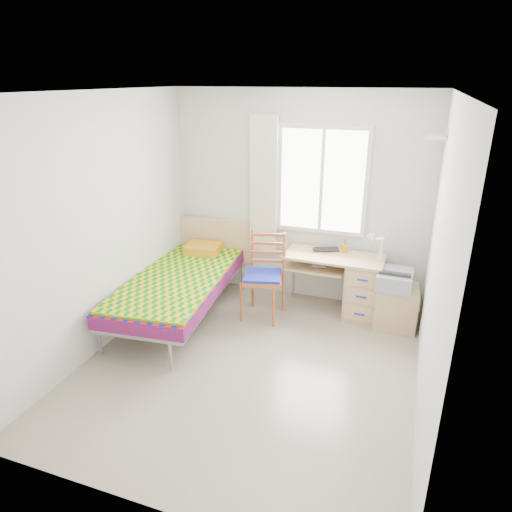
% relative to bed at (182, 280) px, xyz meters
% --- Properties ---
extents(floor, '(3.50, 3.50, 0.00)m').
position_rel_bed_xyz_m(floor, '(1.12, -0.73, -0.46)').
color(floor, '#BCAD93').
rests_on(floor, ground).
extents(ceiling, '(3.50, 3.50, 0.00)m').
position_rel_bed_xyz_m(ceiling, '(1.12, -0.73, 2.14)').
color(ceiling, white).
rests_on(ceiling, wall_back).
extents(wall_back, '(3.20, 0.00, 3.20)m').
position_rel_bed_xyz_m(wall_back, '(1.12, 1.02, 0.84)').
color(wall_back, silver).
rests_on(wall_back, ground).
extents(wall_left, '(0.00, 3.50, 3.50)m').
position_rel_bed_xyz_m(wall_left, '(-0.48, -0.73, 0.84)').
color(wall_left, silver).
rests_on(wall_left, ground).
extents(wall_right, '(0.00, 3.50, 3.50)m').
position_rel_bed_xyz_m(wall_right, '(2.72, -0.73, 0.84)').
color(wall_right, silver).
rests_on(wall_right, ground).
extents(window, '(1.10, 0.04, 1.30)m').
position_rel_bed_xyz_m(window, '(1.42, 1.00, 1.09)').
color(window, white).
rests_on(window, wall_back).
extents(curtain, '(0.35, 0.05, 1.70)m').
position_rel_bed_xyz_m(curtain, '(0.70, 0.95, 0.99)').
color(curtain, beige).
rests_on(curtain, wall_back).
extents(floating_shelf, '(0.20, 0.32, 0.03)m').
position_rel_bed_xyz_m(floating_shelf, '(2.61, 0.67, 1.69)').
color(floating_shelf, white).
rests_on(floating_shelf, wall_right).
extents(bed, '(1.22, 2.27, 0.94)m').
position_rel_bed_xyz_m(bed, '(0.00, 0.00, 0.00)').
color(bed, '#909298').
rests_on(bed, floor).
extents(desk, '(1.18, 0.56, 0.73)m').
position_rel_bed_xyz_m(desk, '(1.98, 0.71, -0.06)').
color(desk, tan).
rests_on(desk, floor).
extents(chair, '(0.54, 0.54, 1.03)m').
position_rel_bed_xyz_m(chair, '(0.92, 0.34, 0.12)').
color(chair, '#9B401E').
rests_on(chair, floor).
extents(cabinet, '(0.50, 0.44, 0.51)m').
position_rel_bed_xyz_m(cabinet, '(2.43, 0.57, -0.20)').
color(cabinet, tan).
rests_on(cabinet, floor).
extents(printer, '(0.38, 0.44, 0.19)m').
position_rel_bed_xyz_m(printer, '(2.39, 0.55, 0.14)').
color(printer, gray).
rests_on(printer, cabinet).
extents(laptop, '(0.37, 0.31, 0.03)m').
position_rel_bed_xyz_m(laptop, '(1.56, 0.80, 0.28)').
color(laptop, black).
rests_on(laptop, desk).
extents(pen_cup, '(0.10, 0.10, 0.09)m').
position_rel_bed_xyz_m(pen_cup, '(1.76, 0.87, 0.32)').
color(pen_cup, orange).
rests_on(pen_cup, desk).
extents(task_lamp, '(0.22, 0.31, 0.38)m').
position_rel_bed_xyz_m(task_lamp, '(2.14, 0.62, 0.51)').
color(task_lamp, white).
rests_on(task_lamp, desk).
extents(book, '(0.17, 0.23, 0.02)m').
position_rel_bed_xyz_m(book, '(1.42, 0.74, 0.13)').
color(book, gray).
rests_on(book, desk).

